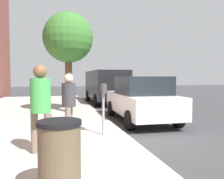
# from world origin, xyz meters

# --- Properties ---
(ground_plane) EXTENTS (80.00, 80.00, 0.00)m
(ground_plane) POSITION_xyz_m (0.00, 0.00, 0.00)
(ground_plane) COLOR #38383A
(ground_plane) RESTS_ON ground
(sidewalk_slab) EXTENTS (28.00, 6.00, 0.15)m
(sidewalk_slab) POSITION_xyz_m (0.00, 3.00, 0.07)
(sidewalk_slab) COLOR #A8A59E
(sidewalk_slab) RESTS_ON ground_plane
(parking_meter) EXTENTS (0.36, 0.12, 1.41)m
(parking_meter) POSITION_xyz_m (0.16, 0.66, 1.17)
(parking_meter) COLOR gray
(parking_meter) RESTS_ON sidewalk_slab
(pedestrian_at_meter) EXTENTS (0.51, 0.37, 1.68)m
(pedestrian_at_meter) POSITION_xyz_m (0.26, 1.58, 1.13)
(pedestrian_at_meter) COLOR #726656
(pedestrian_at_meter) RESTS_ON sidewalk_slab
(pedestrian_bystander) EXTENTS (0.44, 0.43, 1.84)m
(pedestrian_bystander) POSITION_xyz_m (-1.09, 2.22, 1.25)
(pedestrian_bystander) COLOR #726656
(pedestrian_bystander) RESTS_ON sidewalk_slab
(parked_sedan_near) EXTENTS (4.46, 2.08, 1.77)m
(parked_sedan_near) POSITION_xyz_m (2.44, -1.35, 0.89)
(parked_sedan_near) COLOR silver
(parked_sedan_near) RESTS_ON ground_plane
(parked_van_far) EXTENTS (5.21, 2.14, 2.18)m
(parked_van_far) POSITION_xyz_m (8.84, -1.35, 1.26)
(parked_van_far) COLOR black
(parked_van_far) RESTS_ON ground_plane
(street_tree) EXTENTS (2.28, 2.28, 4.55)m
(street_tree) POSITION_xyz_m (4.66, 1.32, 3.51)
(street_tree) COLOR brown
(street_tree) RESTS_ON sidewalk_slab
(trash_bin) EXTENTS (0.59, 0.59, 1.01)m
(trash_bin) POSITION_xyz_m (-2.79, 1.88, 0.66)
(trash_bin) COLOR brown
(trash_bin) RESTS_ON sidewalk_slab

